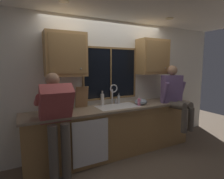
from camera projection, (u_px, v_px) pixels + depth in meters
back_wall at (107, 86)px, 3.63m from camera, size 5.62×0.12×2.55m
ceiling_downlight_left at (64, 1)px, 2.44m from camera, size 0.14×0.14×0.01m
ceiling_downlight_right at (169, 18)px, 3.32m from camera, size 0.14×0.14×0.01m
window_glass at (111, 73)px, 3.56m from camera, size 1.10×0.02×0.95m
window_frame_top at (111, 48)px, 3.48m from camera, size 1.17×0.02×0.04m
window_frame_bottom at (111, 98)px, 3.61m from camera, size 1.17×0.02×0.04m
window_frame_left at (83, 74)px, 3.29m from camera, size 0.03×0.02×0.95m
window_frame_right at (135, 73)px, 3.81m from camera, size 0.03×0.02×0.95m
window_mullion_center at (111, 73)px, 3.55m from camera, size 0.02×0.02×0.95m
lower_cabinet_run at (115, 131)px, 3.43m from camera, size 3.22×0.58×0.88m
countertop at (116, 108)px, 3.35m from camera, size 3.28×0.62×0.04m
dishwasher_front at (91, 143)px, 2.87m from camera, size 0.60×0.02×0.74m
upper_cabinet_left at (66, 55)px, 2.95m from camera, size 0.67×0.36×0.72m
upper_cabinet_right at (153, 57)px, 3.78m from camera, size 0.67×0.36×0.72m
sink at (118, 111)px, 3.39m from camera, size 0.80×0.46×0.21m
faucet at (114, 92)px, 3.51m from camera, size 0.18×0.09×0.40m
person_standing at (57, 116)px, 2.55m from camera, size 0.53×0.68×1.58m
person_sitting_on_counter at (175, 94)px, 3.66m from camera, size 0.54×0.63×1.26m
knife_block at (68, 105)px, 2.99m from camera, size 0.12×0.18×0.32m
cutting_board at (82, 97)px, 3.25m from camera, size 0.23×0.10×0.39m
mixing_bowl at (141, 102)px, 3.53m from camera, size 0.24×0.24×0.12m
soap_dispenser at (139, 102)px, 3.44m from camera, size 0.06×0.07×0.19m
bottle_green_glass at (119, 99)px, 3.62m from camera, size 0.05×0.05×0.22m
bottle_tall_clear at (102, 99)px, 3.44m from camera, size 0.07×0.07×0.29m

